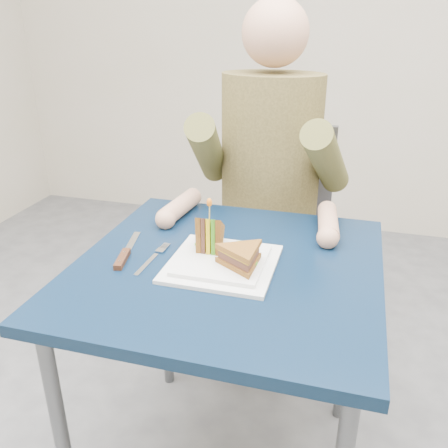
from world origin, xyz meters
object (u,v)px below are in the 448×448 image
(chair, at_px, (272,229))
(knife, at_px, (124,256))
(table, at_px, (227,290))
(sandwich_flat, at_px, (242,257))
(diner, at_px, (270,141))
(fork, at_px, (152,259))
(sandwich_upright, at_px, (210,236))
(plate, at_px, (222,262))

(chair, bearing_deg, knife, -110.71)
(table, height_order, sandwich_flat, sandwich_flat)
(diner, xyz_separation_m, fork, (-0.19, -0.57, -0.18))
(table, distance_m, sandwich_flat, 0.14)
(sandwich_upright, height_order, knife, sandwich_upright)
(table, distance_m, fork, 0.21)
(table, xyz_separation_m, fork, (-0.19, -0.04, 0.08))
(chair, bearing_deg, plate, -90.79)
(fork, xyz_separation_m, knife, (-0.07, -0.01, 0.00))
(table, relative_size, sandwich_flat, 4.03)
(chair, height_order, sandwich_flat, chair)
(plate, relative_size, knife, 1.18)
(chair, relative_size, fork, 5.18)
(chair, xyz_separation_m, plate, (-0.01, -0.66, 0.20))
(chair, distance_m, plate, 0.69)
(diner, height_order, knife, diner)
(sandwich_flat, bearing_deg, chair, 93.80)
(table, height_order, plate, plate)
(diner, bearing_deg, chair, 90.00)
(diner, distance_m, plate, 0.58)
(plate, relative_size, fork, 1.45)
(sandwich_flat, bearing_deg, sandwich_upright, 145.33)
(sandwich_upright, xyz_separation_m, knife, (-0.21, -0.07, -0.05))
(diner, height_order, plate, diner)
(fork, bearing_deg, diner, 71.73)
(fork, bearing_deg, plate, 6.93)
(knife, bearing_deg, plate, 6.58)
(table, distance_m, plate, 0.09)
(diner, relative_size, plate, 2.87)
(table, height_order, diner, diner)
(plate, bearing_deg, diner, 89.04)
(sandwich_upright, bearing_deg, diner, 83.76)
(sandwich_upright, distance_m, fork, 0.16)
(plate, distance_m, sandwich_upright, 0.08)
(plate, bearing_deg, sandwich_upright, 135.75)
(chair, bearing_deg, fork, -105.43)
(plate, height_order, sandwich_upright, sandwich_upright)
(knife, bearing_deg, fork, 5.69)
(plate, bearing_deg, sandwich_flat, -24.44)
(sandwich_upright, bearing_deg, knife, -160.27)
(table, bearing_deg, chair, 90.00)
(table, bearing_deg, fork, -169.05)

